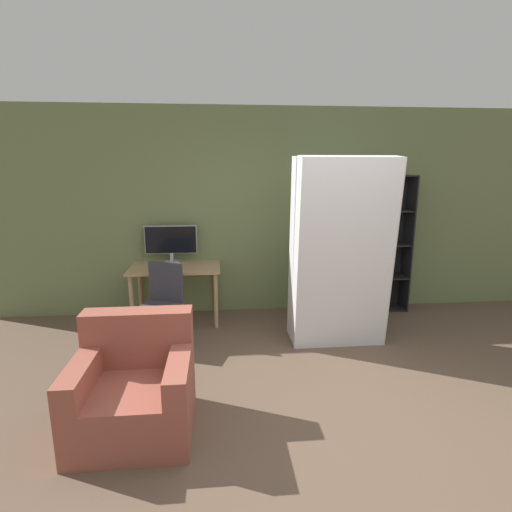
% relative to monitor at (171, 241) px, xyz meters
% --- Properties ---
extents(ground_plane, '(16.00, 16.00, 0.00)m').
position_rel_monitor_xyz_m(ground_plane, '(1.56, -2.71, -1.00)').
color(ground_plane, brown).
extents(wall_back, '(8.00, 0.06, 2.70)m').
position_rel_monitor_xyz_m(wall_back, '(1.56, 0.14, 0.35)').
color(wall_back, '#6B7A4C').
rests_on(wall_back, ground).
extents(desk, '(1.12, 0.66, 0.72)m').
position_rel_monitor_xyz_m(desk, '(0.06, -0.22, -0.38)').
color(desk, tan).
rests_on(desk, ground).
extents(monitor, '(0.67, 0.19, 0.49)m').
position_rel_monitor_xyz_m(monitor, '(0.00, 0.00, 0.00)').
color(monitor, '#B7B7BC').
rests_on(monitor, desk).
extents(office_chair, '(0.56, 0.56, 0.92)m').
position_rel_monitor_xyz_m(office_chair, '(-0.03, -0.92, -0.64)').
color(office_chair, '#4C4C51').
rests_on(office_chair, ground).
extents(bookshelf, '(0.85, 0.32, 1.84)m').
position_rel_monitor_xyz_m(bookshelf, '(2.63, -0.01, -0.12)').
color(bookshelf, black).
rests_on(bookshelf, ground).
extents(mattress_near, '(1.02, 0.43, 2.06)m').
position_rel_monitor_xyz_m(mattress_near, '(1.93, -1.14, 0.03)').
color(mattress_near, silver).
rests_on(mattress_near, ground).
extents(mattress_far, '(1.02, 0.36, 2.06)m').
position_rel_monitor_xyz_m(mattress_far, '(1.93, -0.87, 0.03)').
color(mattress_far, silver).
rests_on(mattress_far, ground).
extents(armchair, '(0.85, 0.80, 0.85)m').
position_rel_monitor_xyz_m(armchair, '(-0.04, -2.36, -0.68)').
color(armchair, '#934C3D').
rests_on(armchair, ground).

